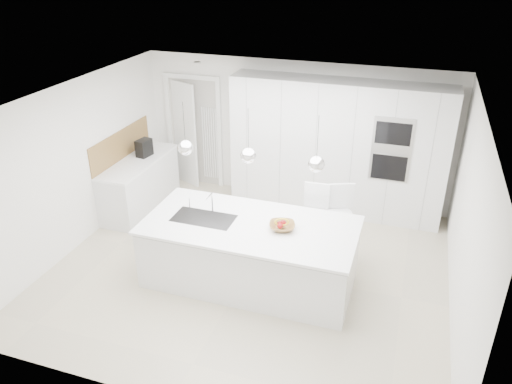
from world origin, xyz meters
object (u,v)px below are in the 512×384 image
(fruit_bowl, at_px, (282,226))
(espresso_machine, at_px, (144,148))
(island_base, at_px, (249,256))
(bar_stool_left, at_px, (313,224))
(bar_stool_right, at_px, (338,224))

(fruit_bowl, relative_size, espresso_machine, 1.12)
(fruit_bowl, bearing_deg, island_base, -172.64)
(island_base, bearing_deg, fruit_bowl, 7.36)
(espresso_machine, relative_size, bar_stool_left, 0.26)
(island_base, bearing_deg, bar_stool_right, 43.33)
(island_base, bearing_deg, bar_stool_left, 50.66)
(espresso_machine, bearing_deg, fruit_bowl, -19.77)
(fruit_bowl, bearing_deg, bar_stool_right, 57.01)
(island_base, distance_m, fruit_bowl, 0.68)
(fruit_bowl, bearing_deg, bar_stool_left, 72.04)
(fruit_bowl, xyz_separation_m, bar_stool_right, (0.60, 0.92, -0.37))
(island_base, distance_m, bar_stool_left, 1.11)
(fruit_bowl, xyz_separation_m, espresso_machine, (-2.97, 1.67, 0.11))
(fruit_bowl, height_order, bar_stool_left, bar_stool_left)
(island_base, relative_size, fruit_bowl, 8.34)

